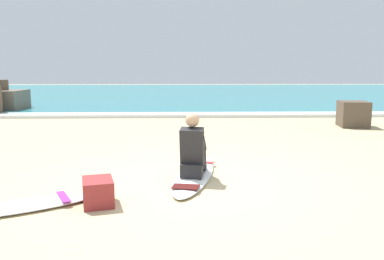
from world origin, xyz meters
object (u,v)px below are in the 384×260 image
Objects in this scene: surfer_seated at (193,151)px; surfboard_spare_near at (19,206)px; surfboard_main at (195,174)px; beach_bag at (98,192)px; shoreline_rock at (353,114)px.

surfer_seated reaches higher than surfboard_spare_near.
surfboard_spare_near is at bearing -147.41° from surfboard_main.
surfboard_spare_near is 0.94m from beach_bag.
beach_bag reaches higher than surfboard_spare_near.
surfboard_spare_near is 3.93× the size of beach_bag.
shoreline_rock reaches higher than surfboard_main.
surfboard_main is at bearing -132.33° from shoreline_rock.
shoreline_rock is at bearing 47.67° from surfboard_main.
beach_bag is (0.92, 0.14, 0.12)m from surfboard_spare_near.
surfboard_spare_near is at bearing -171.36° from beach_bag.
surfer_seated is at bearing -131.73° from shoreline_rock.
shoreline_rock is 8.90m from beach_bag.
surfboard_spare_near is at bearing -136.29° from shoreline_rock.
surfboard_spare_near is at bearing -149.91° from surfer_seated.
surfboard_main is 0.43m from surfer_seated.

